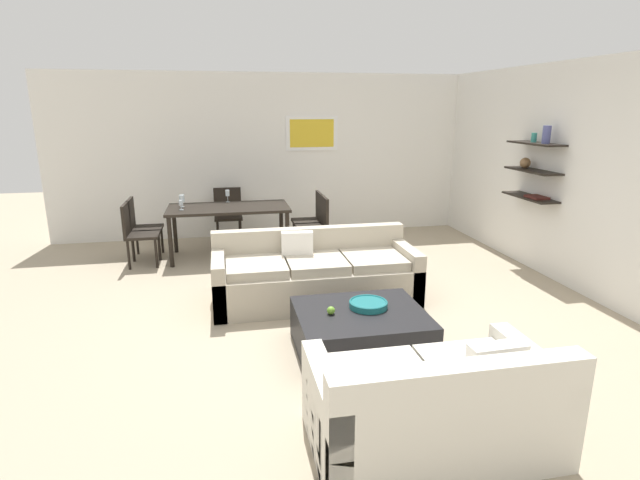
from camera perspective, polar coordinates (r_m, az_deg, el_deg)
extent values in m
plane|color=tan|center=(5.50, 1.53, -8.04)|extent=(18.00, 18.00, 0.00)
cube|color=silver|center=(8.62, -1.68, 9.69)|extent=(8.40, 0.06, 2.70)
cube|color=white|center=(8.57, -0.95, 12.16)|extent=(0.88, 0.02, 0.57)
cube|color=gold|center=(8.55, -0.93, 12.16)|extent=(0.75, 0.01, 0.46)
cube|color=silver|center=(6.97, 25.69, 6.93)|extent=(0.06, 8.20, 2.70)
cube|color=black|center=(7.07, 23.52, 10.13)|extent=(0.28, 0.90, 0.02)
cube|color=black|center=(7.10, 23.22, 7.32)|extent=(0.28, 0.90, 0.02)
cube|color=black|center=(7.15, 22.94, 4.55)|extent=(0.28, 0.90, 0.02)
cylinder|color=#4C518C|center=(6.90, 24.57, 10.94)|extent=(0.10, 0.10, 0.22)
sphere|color=olive|center=(7.24, 22.50, 8.18)|extent=(0.14, 0.14, 0.14)
cylinder|color=teal|center=(7.11, 23.35, 10.75)|extent=(0.07, 0.07, 0.12)
cube|color=#4C1E19|center=(7.02, 23.63, 4.53)|extent=(0.20, 0.28, 0.03)
cube|color=#B2A893|center=(5.67, -0.53, -5.03)|extent=(2.28, 0.90, 0.42)
cube|color=#B2A893|center=(5.90, -1.21, -0.26)|extent=(2.28, 0.16, 0.36)
cube|color=#B2A893|center=(5.56, -11.50, -4.80)|extent=(0.14, 0.90, 0.60)
cube|color=#B2A893|center=(5.92, 9.73, -3.45)|extent=(0.14, 0.90, 0.60)
cube|color=#B2A893|center=(5.47, -7.36, -3.04)|extent=(0.65, 0.70, 0.10)
cube|color=#B2A893|center=(5.55, -0.46, -2.65)|extent=(0.65, 0.70, 0.10)
cube|color=#B2A893|center=(5.71, 6.15, -2.24)|extent=(0.65, 0.70, 0.10)
cube|color=white|center=(5.70, -2.63, -0.82)|extent=(0.37, 0.17, 0.36)
cube|color=silver|center=(3.52, 12.58, -19.03)|extent=(1.56, 0.90, 0.42)
cube|color=silver|center=(3.03, 15.91, -16.58)|extent=(1.56, 0.16, 0.36)
cube|color=silver|center=(3.78, 22.94, -15.70)|extent=(0.14, 0.90, 0.60)
cube|color=silver|center=(3.28, 0.52, -19.54)|extent=(0.14, 0.90, 0.60)
cube|color=silver|center=(3.54, 17.45, -14.21)|extent=(0.62, 0.70, 0.10)
cube|color=silver|center=(3.31, 7.27, -15.83)|extent=(0.62, 0.70, 0.10)
cube|color=white|center=(3.31, 19.52, -14.05)|extent=(0.36, 0.13, 0.36)
cube|color=black|center=(4.60, 4.65, -10.35)|extent=(1.15, 0.98, 0.38)
cylinder|color=#19666B|center=(4.61, 5.57, -7.40)|extent=(0.35, 0.35, 0.05)
torus|color=#19666B|center=(4.60, 5.57, -7.10)|extent=(0.35, 0.35, 0.02)
sphere|color=#669E2D|center=(4.44, 1.27, -8.09)|extent=(0.07, 0.07, 0.07)
cube|color=black|center=(7.36, -10.47, 3.63)|extent=(1.74, 0.86, 0.04)
cylinder|color=black|center=(7.12, -16.79, -0.25)|extent=(0.06, 0.06, 0.71)
cylinder|color=black|center=(7.14, -3.75, 0.41)|extent=(0.06, 0.06, 0.71)
cylinder|color=black|center=(7.84, -16.32, 1.16)|extent=(0.06, 0.06, 0.71)
cylinder|color=black|center=(7.86, -4.47, 1.75)|extent=(0.06, 0.06, 0.71)
cube|color=black|center=(7.32, -19.67, 0.52)|extent=(0.44, 0.44, 0.04)
cube|color=black|center=(7.31, -21.38, 2.23)|extent=(0.04, 0.44, 0.43)
cylinder|color=black|center=(7.18, -18.29, -1.49)|extent=(0.04, 0.04, 0.41)
cylinder|color=black|center=(7.53, -17.98, -0.72)|extent=(0.04, 0.04, 0.41)
cylinder|color=black|center=(7.24, -21.11, -1.63)|extent=(0.04, 0.04, 0.41)
cylinder|color=black|center=(7.58, -20.68, -0.86)|extent=(0.04, 0.04, 0.41)
cube|color=black|center=(7.72, -1.52, 2.13)|extent=(0.44, 0.44, 0.04)
cube|color=black|center=(7.71, -0.07, 3.90)|extent=(0.04, 0.44, 0.43)
cylinder|color=black|center=(7.92, -3.02, 0.77)|extent=(0.04, 0.04, 0.41)
cylinder|color=black|center=(7.57, -2.62, 0.11)|extent=(0.04, 0.04, 0.41)
cylinder|color=black|center=(7.98, -0.46, 0.90)|extent=(0.04, 0.04, 0.41)
cylinder|color=black|center=(7.63, 0.05, 0.25)|extent=(0.04, 0.04, 0.41)
cube|color=black|center=(8.16, -10.47, 2.59)|extent=(0.44, 0.44, 0.04)
cube|color=black|center=(8.31, -10.58, 4.47)|extent=(0.44, 0.04, 0.43)
cylinder|color=black|center=(8.04, -11.65, 0.69)|extent=(0.04, 0.04, 0.41)
cylinder|color=black|center=(8.04, -9.09, 0.82)|extent=(0.04, 0.04, 0.41)
cylinder|color=black|center=(8.39, -11.65, 1.29)|extent=(0.04, 0.04, 0.41)
cylinder|color=black|center=(8.39, -9.19, 1.41)|extent=(0.04, 0.04, 0.41)
cube|color=black|center=(7.70, -19.28, 1.24)|extent=(0.44, 0.44, 0.04)
cube|color=black|center=(7.68, -20.91, 2.86)|extent=(0.04, 0.44, 0.43)
cylinder|color=black|center=(7.55, -17.96, -0.67)|extent=(0.04, 0.04, 0.41)
cylinder|color=black|center=(7.90, -17.68, 0.03)|extent=(0.04, 0.04, 0.41)
cylinder|color=black|center=(7.61, -20.65, -0.80)|extent=(0.04, 0.04, 0.41)
cylinder|color=black|center=(7.95, -20.25, -0.10)|extent=(0.04, 0.04, 0.41)
cube|color=black|center=(7.35, -1.01, 1.47)|extent=(0.44, 0.44, 0.04)
cube|color=black|center=(7.33, 0.52, 3.32)|extent=(0.04, 0.44, 0.43)
cylinder|color=black|center=(7.55, -2.59, 0.06)|extent=(0.04, 0.04, 0.41)
cylinder|color=black|center=(7.21, -2.15, -0.67)|extent=(0.04, 0.04, 0.41)
cylinder|color=black|center=(7.61, 0.09, 0.20)|extent=(0.04, 0.04, 0.41)
cylinder|color=black|center=(7.27, 0.65, -0.52)|extent=(0.04, 0.04, 0.41)
cylinder|color=silver|center=(7.72, -10.53, 4.33)|extent=(0.06, 0.06, 0.01)
cylinder|color=silver|center=(7.71, -10.55, 4.68)|extent=(0.01, 0.01, 0.09)
cylinder|color=silver|center=(7.70, -10.58, 5.33)|extent=(0.06, 0.06, 0.09)
cylinder|color=silver|center=(7.49, -15.51, 3.70)|extent=(0.06, 0.06, 0.01)
cylinder|color=silver|center=(7.48, -15.54, 3.99)|extent=(0.01, 0.01, 0.07)
cylinder|color=silver|center=(7.46, -15.58, 4.63)|extent=(0.08, 0.08, 0.10)
cylinder|color=silver|center=(7.28, -15.62, 3.37)|extent=(0.06, 0.06, 0.01)
cylinder|color=silver|center=(7.27, -15.64, 3.64)|extent=(0.01, 0.01, 0.06)
cylinder|color=silver|center=(7.26, -15.68, 4.15)|extent=(0.06, 0.06, 0.07)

